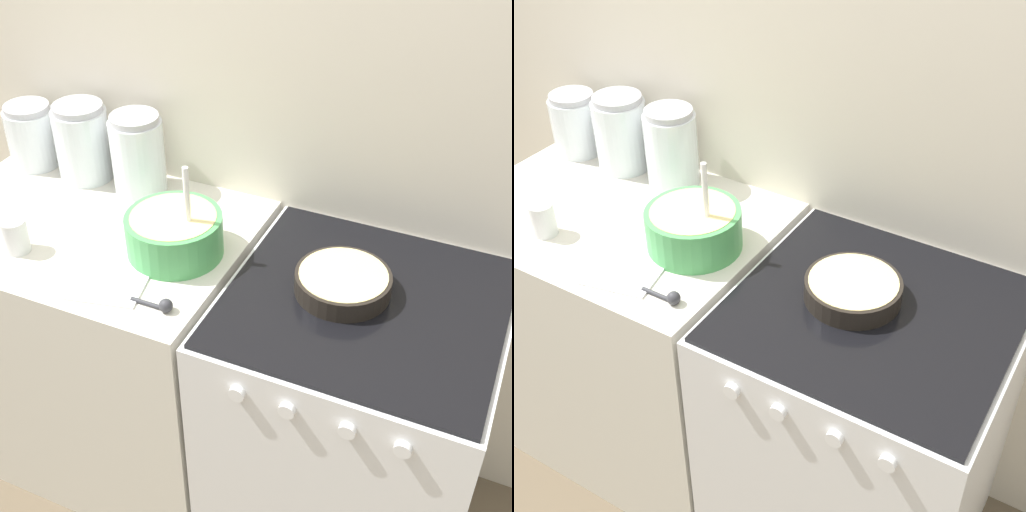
{
  "view_description": "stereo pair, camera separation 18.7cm",
  "coord_description": "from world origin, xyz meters",
  "views": [
    {
      "loc": [
        0.68,
        -1.03,
        2.11
      ],
      "look_at": [
        0.07,
        0.34,
        0.99
      ],
      "focal_mm": 50.0,
      "sensor_mm": 36.0,
      "label": 1
    },
    {
      "loc": [
        0.85,
        -0.95,
        2.11
      ],
      "look_at": [
        0.07,
        0.34,
        0.99
      ],
      "focal_mm": 50.0,
      "sensor_mm": 36.0,
      "label": 2
    }
  ],
  "objects": [
    {
      "name": "storage_jar_left",
      "position": [
        -0.84,
        0.58,
        1.03
      ],
      "size": [
        0.16,
        0.16,
        0.21
      ],
      "color": "silver",
      "rests_on": "countertop_cabinet"
    },
    {
      "name": "storage_jar_right",
      "position": [
        -0.43,
        0.58,
        1.05
      ],
      "size": [
        0.16,
        0.16,
        0.25
      ],
      "color": "silver",
      "rests_on": "countertop_cabinet"
    },
    {
      "name": "baking_pan",
      "position": [
        0.31,
        0.35,
        0.97
      ],
      "size": [
        0.25,
        0.25,
        0.06
      ],
      "color": "black",
      "rests_on": "stove"
    },
    {
      "name": "countertop_cabinet",
      "position": [
        -0.48,
        0.34,
        0.47
      ],
      "size": [
        0.95,
        0.69,
        0.94
      ],
      "color": "silver",
      "rests_on": "ground_plane"
    },
    {
      "name": "tin_can",
      "position": [
        -0.57,
        0.16,
        0.99
      ],
      "size": [
        0.07,
        0.07,
        0.1
      ],
      "color": "silver",
      "rests_on": "countertop_cabinet"
    },
    {
      "name": "measuring_spoon",
      "position": [
        -0.08,
        0.1,
        0.95
      ],
      "size": [
        0.12,
        0.04,
        0.04
      ],
      "color": "#333338",
      "rests_on": "countertop_cabinet"
    },
    {
      "name": "wall_back",
      "position": [
        0.0,
        0.71,
        1.2
      ],
      "size": [
        4.9,
        0.05,
        2.4
      ],
      "color": "beige",
      "rests_on": "ground_plane"
    },
    {
      "name": "stove",
      "position": [
        0.37,
        0.34,
        0.47
      ],
      "size": [
        0.72,
        0.71,
        0.94
      ],
      "color": "silver",
      "rests_on": "ground_plane"
    },
    {
      "name": "recipe_page",
      "position": [
        -0.27,
        0.18,
        0.94
      ],
      "size": [
        0.24,
        0.29,
        0.01
      ],
      "color": "white",
      "rests_on": "countertop_cabinet"
    },
    {
      "name": "mixing_bowl",
      "position": [
        -0.17,
        0.33,
        1.01
      ],
      "size": [
        0.27,
        0.27,
        0.28
      ],
      "color": "#4CA559",
      "rests_on": "countertop_cabinet"
    },
    {
      "name": "storage_jar_middle",
      "position": [
        -0.63,
        0.58,
        1.04
      ],
      "size": [
        0.17,
        0.17,
        0.25
      ],
      "color": "silver",
      "rests_on": "countertop_cabinet"
    }
  ]
}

